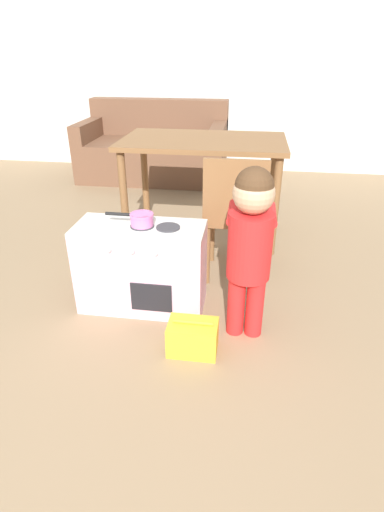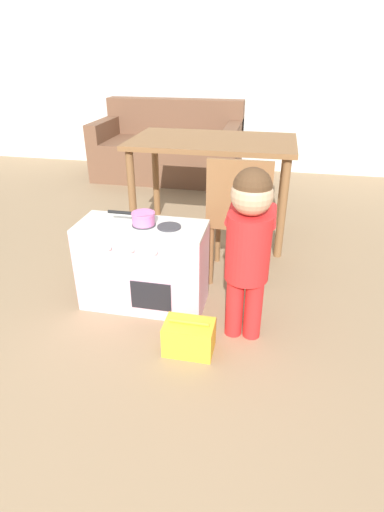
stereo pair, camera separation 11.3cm
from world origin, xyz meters
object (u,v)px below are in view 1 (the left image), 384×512
dining_table (203,153)px  toy_basket (193,337)px  dining_chair_near (235,215)px  toy_pot (141,218)px  child_figure (251,236)px  play_kitchen (142,267)px  couch (155,150)px

dining_table → toy_basket: bearing=-84.9°
dining_chair_near → dining_table: bearing=112.2°
toy_basket → dining_chair_near: size_ratio=0.30×
toy_pot → child_figure: (0.58, -0.17, 0.01)m
toy_basket → play_kitchen: bearing=133.5°
toy_basket → dining_table: dining_table is taller
play_kitchen → toy_pot: toy_pot is taller
child_figure → toy_basket: bearing=-142.8°
play_kitchen → couch: 2.65m
dining_table → dining_chair_near: dining_chair_near is taller
dining_table → couch: bearing=115.8°
toy_pot → dining_table: size_ratio=0.22×
toy_pot → child_figure: child_figure is taller
toy_pot → dining_table: (0.20, 1.07, 0.10)m
toy_pot → toy_basket: 0.67m
child_figure → play_kitchen: bearing=163.7°
toy_pot → dining_chair_near: bearing=39.0°
toy_pot → child_figure: 0.60m
couch → child_figure: bearing=-68.1°
couch → dining_table: bearing=-64.2°
couch → play_kitchen: bearing=-78.6°
play_kitchen → dining_table: (0.21, 1.07, 0.40)m
toy_basket → dining_chair_near: (0.15, 0.75, 0.36)m
play_kitchen → dining_chair_near: size_ratio=0.87×
toy_basket → couch: couch is taller
play_kitchen → toy_basket: bearing=-46.5°
child_figure → dining_table: size_ratio=0.74×
dining_table → toy_pot: bearing=-100.6°
play_kitchen → child_figure: size_ratio=0.79×
toy_pot → dining_chair_near: size_ratio=0.32×
toy_pot → play_kitchen: bearing=-177.8°
play_kitchen → dining_chair_near: (0.49, 0.39, 0.19)m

